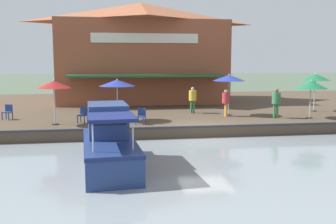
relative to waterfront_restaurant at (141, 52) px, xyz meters
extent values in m
plane|color=#4C5B47|center=(13.90, 2.09, -4.74)|extent=(220.00, 220.00, 0.00)
cube|color=#4C3D2D|center=(2.90, 2.09, -4.44)|extent=(22.00, 56.00, 0.60)
cube|color=#2D2D33|center=(13.80, 2.09, -4.09)|extent=(0.20, 50.40, 0.10)
cube|color=brown|center=(-0.02, 0.00, -0.90)|extent=(8.07, 13.18, 6.48)
pyramid|color=#9E5638|center=(-0.02, 0.00, 3.18)|extent=(8.48, 13.84, 1.68)
cube|color=#235633|center=(4.92, 0.00, -1.84)|extent=(1.80, 11.21, 0.16)
cube|color=silver|center=(4.06, 0.00, 0.88)|extent=(0.08, 7.91, 0.70)
cylinder|color=#B7B7B7|center=(11.82, -5.50, -3.05)|extent=(0.06, 0.06, 2.18)
cylinder|color=#2D2D33|center=(11.82, -5.50, -4.11)|extent=(0.36, 0.36, 0.06)
cone|color=maroon|center=(11.82, -5.50, -2.02)|extent=(1.75, 1.75, 0.39)
cone|color=white|center=(11.82, -5.50, -2.00)|extent=(1.09, 1.09, 0.31)
sphere|color=white|center=(11.82, -5.50, -1.82)|extent=(0.08, 0.08, 0.08)
cylinder|color=#B7B7B7|center=(9.74, 4.62, -2.96)|extent=(0.06, 0.06, 2.37)
cylinder|color=#2D2D33|center=(9.74, 4.62, -4.11)|extent=(0.36, 0.36, 0.06)
cone|color=navy|center=(9.74, 4.62, -1.83)|extent=(1.98, 1.98, 0.37)
cone|color=white|center=(9.74, 4.62, -1.81)|extent=(1.23, 1.23, 0.30)
sphere|color=white|center=(9.74, 4.62, -1.64)|extent=(0.08, 0.08, 0.08)
cylinder|color=#B7B7B7|center=(8.80, 10.86, -2.96)|extent=(0.06, 0.06, 2.36)
cylinder|color=#2D2D33|center=(8.80, 10.86, -4.11)|extent=(0.36, 0.36, 0.06)
cone|color=#19663D|center=(8.80, 10.86, -1.85)|extent=(1.88, 1.88, 0.44)
cone|color=silver|center=(8.80, 10.86, -1.83)|extent=(1.16, 1.16, 0.35)
sphere|color=silver|center=(8.80, 10.86, -1.63)|extent=(0.08, 0.08, 0.08)
cylinder|color=#B7B7B7|center=(10.97, -2.22, -3.05)|extent=(0.06, 0.06, 2.18)
cylinder|color=#2D2D33|center=(10.97, -2.22, -4.11)|extent=(0.36, 0.36, 0.06)
cone|color=navy|center=(10.97, -2.22, -2.01)|extent=(1.98, 1.98, 0.36)
cone|color=white|center=(10.97, -2.22, -1.99)|extent=(1.23, 1.23, 0.29)
sphere|color=white|center=(10.97, -2.22, -1.83)|extent=(0.08, 0.08, 0.08)
cylinder|color=#B7B7B7|center=(11.66, 8.95, -3.12)|extent=(0.06, 0.06, 2.05)
cylinder|color=#2D2D33|center=(11.66, 8.95, -4.11)|extent=(0.36, 0.36, 0.06)
cone|color=#19663D|center=(11.66, 8.95, -2.16)|extent=(1.89, 1.89, 0.47)
cone|color=silver|center=(11.66, 8.95, -2.14)|extent=(1.17, 1.17, 0.38)
sphere|color=silver|center=(11.66, 8.95, -1.93)|extent=(0.08, 0.08, 0.08)
cube|color=navy|center=(11.75, -3.99, -3.93)|extent=(0.05, 0.05, 0.42)
cube|color=navy|center=(11.60, -4.37, -3.93)|extent=(0.05, 0.05, 0.42)
cube|color=navy|center=(11.38, -3.85, -3.93)|extent=(0.05, 0.05, 0.42)
cube|color=navy|center=(11.23, -4.22, -3.93)|extent=(0.05, 0.05, 0.42)
cube|color=navy|center=(11.49, -4.11, -3.71)|extent=(0.57, 0.57, 0.05)
cube|color=navy|center=(11.30, -4.04, -3.49)|extent=(0.20, 0.43, 0.40)
cube|color=navy|center=(9.83, -8.33, -3.93)|extent=(0.05, 0.05, 0.42)
cube|color=navy|center=(9.72, -8.71, -3.93)|extent=(0.05, 0.05, 0.42)
cube|color=navy|center=(9.45, -8.22, -3.93)|extent=(0.05, 0.05, 0.42)
cube|color=navy|center=(9.34, -8.60, -3.93)|extent=(0.05, 0.05, 0.42)
cube|color=navy|center=(9.59, -8.47, -3.71)|extent=(0.55, 0.55, 0.05)
cube|color=navy|center=(9.39, -8.41, -3.49)|extent=(0.16, 0.43, 0.40)
cube|color=navy|center=(12.65, -0.93, -3.93)|extent=(0.05, 0.05, 0.42)
cube|color=navy|center=(12.50, -1.30, -3.93)|extent=(0.05, 0.05, 0.42)
cube|color=navy|center=(12.28, -0.77, -3.93)|extent=(0.05, 0.05, 0.42)
cube|color=navy|center=(12.13, -1.14, -3.93)|extent=(0.05, 0.05, 0.42)
cube|color=navy|center=(12.39, -1.03, -3.71)|extent=(0.58, 0.58, 0.05)
cube|color=navy|center=(12.21, -0.96, -3.49)|extent=(0.21, 0.42, 0.40)
cylinder|color=#337547|center=(8.44, 2.54, -3.73)|extent=(0.13, 0.13, 0.81)
cylinder|color=#337547|center=(8.45, 2.71, -3.73)|extent=(0.13, 0.13, 0.81)
cylinder|color=gold|center=(8.45, 2.63, -3.01)|extent=(0.47, 0.47, 0.64)
sphere|color=tan|center=(8.45, 2.63, -2.57)|extent=(0.22, 0.22, 0.22)
cylinder|color=#337547|center=(11.32, 7.09, -3.72)|extent=(0.13, 0.13, 0.84)
cylinder|color=#337547|center=(11.28, 6.92, -3.72)|extent=(0.13, 0.13, 0.84)
cylinder|color=#337547|center=(11.30, 7.01, -2.96)|extent=(0.49, 0.49, 0.67)
sphere|color=brown|center=(11.30, 7.01, -2.51)|extent=(0.23, 0.23, 0.23)
cylinder|color=orange|center=(10.26, 4.31, -3.74)|extent=(0.13, 0.13, 0.80)
cylinder|color=orange|center=(10.09, 4.31, -3.74)|extent=(0.13, 0.13, 0.80)
cylinder|color=#B23338|center=(10.17, 4.31, -3.02)|extent=(0.47, 0.47, 0.63)
sphere|color=#DBB28E|center=(10.17, 4.31, -2.60)|extent=(0.22, 0.22, 0.22)
cube|color=navy|center=(18.63, -2.64, -4.14)|extent=(5.08, 2.14, 1.03)
ellipsoid|color=navy|center=(16.16, -2.82, -4.14)|extent=(1.87, 1.81, 1.03)
cube|color=navy|center=(18.63, -2.64, -3.71)|extent=(5.14, 2.18, 0.10)
cube|color=navy|center=(17.76, -2.70, -3.02)|extent=(2.18, 1.57, 1.21)
cube|color=black|center=(18.78, -2.62, -2.87)|extent=(0.15, 1.24, 0.43)
cube|color=navy|center=(19.80, -2.55, -2.64)|extent=(1.95, 1.64, 0.12)
cylinder|color=silver|center=(20.30, -1.89, -3.13)|extent=(0.05, 0.05, 0.99)
cylinder|color=silver|center=(20.39, -3.13, -3.13)|extent=(0.05, 0.05, 0.99)
cylinder|color=brown|center=(-2.52, 2.56, -2.51)|extent=(0.30, 0.30, 3.26)
sphere|color=#285623|center=(-2.52, 2.56, 0.66)|extent=(4.11, 4.11, 4.11)
sphere|color=#285623|center=(-1.70, 1.94, 0.25)|extent=(2.88, 2.88, 2.88)
cylinder|color=brown|center=(-4.51, -2.67, -2.25)|extent=(0.32, 0.32, 3.78)
sphere|color=#387033|center=(-4.51, -2.67, 1.55)|extent=(5.09, 5.09, 5.09)
sphere|color=#387033|center=(-3.49, -3.43, 1.04)|extent=(3.57, 3.57, 3.57)
camera|label=1|loc=(31.91, -2.52, -0.87)|focal=40.00mm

